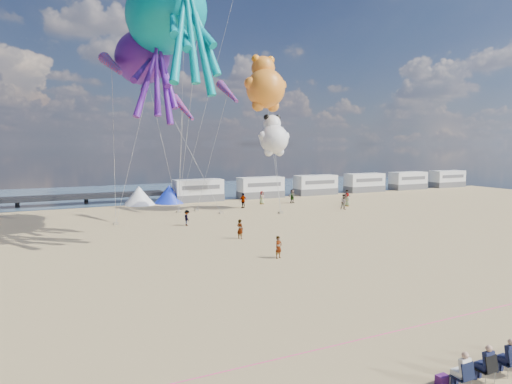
% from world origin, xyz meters
% --- Properties ---
extents(ground, '(120.00, 120.00, 0.00)m').
position_xyz_m(ground, '(0.00, 0.00, 0.00)').
color(ground, tan).
rests_on(ground, ground).
extents(water, '(120.00, 120.00, 0.00)m').
position_xyz_m(water, '(0.00, 55.00, 0.02)').
color(water, '#3D5B75').
rests_on(water, ground).
extents(motorhome_0, '(6.60, 2.50, 3.00)m').
position_xyz_m(motorhome_0, '(6.00, 40.00, 1.50)').
color(motorhome_0, silver).
rests_on(motorhome_0, ground).
extents(motorhome_1, '(6.60, 2.50, 3.00)m').
position_xyz_m(motorhome_1, '(15.50, 40.00, 1.50)').
color(motorhome_1, silver).
rests_on(motorhome_1, ground).
extents(motorhome_2, '(6.60, 2.50, 3.00)m').
position_xyz_m(motorhome_2, '(25.00, 40.00, 1.50)').
color(motorhome_2, silver).
rests_on(motorhome_2, ground).
extents(motorhome_3, '(6.60, 2.50, 3.00)m').
position_xyz_m(motorhome_3, '(34.50, 40.00, 1.50)').
color(motorhome_3, silver).
rests_on(motorhome_3, ground).
extents(motorhome_4, '(6.60, 2.50, 3.00)m').
position_xyz_m(motorhome_4, '(44.00, 40.00, 1.50)').
color(motorhome_4, silver).
rests_on(motorhome_4, ground).
extents(motorhome_5, '(6.60, 2.50, 3.00)m').
position_xyz_m(motorhome_5, '(53.50, 40.00, 1.50)').
color(motorhome_5, silver).
rests_on(motorhome_5, ground).
extents(tent_white, '(4.00, 4.00, 2.40)m').
position_xyz_m(tent_white, '(-2.00, 40.00, 1.20)').
color(tent_white, white).
rests_on(tent_white, ground).
extents(tent_blue, '(4.00, 4.00, 2.40)m').
position_xyz_m(tent_blue, '(2.00, 40.00, 1.20)').
color(tent_blue, '#1933CC').
rests_on(tent_blue, ground).
extents(spectator_row, '(6.10, 0.90, 1.30)m').
position_xyz_m(spectator_row, '(0.01, -9.36, 0.65)').
color(spectator_row, black).
rests_on(spectator_row, ground).
extents(cooler_purple, '(0.40, 0.30, 0.32)m').
position_xyz_m(cooler_purple, '(-2.45, -8.88, 0.16)').
color(cooler_purple, '#571B68').
rests_on(cooler_purple, ground).
extents(rope_line, '(34.00, 0.03, 0.03)m').
position_xyz_m(rope_line, '(0.00, -5.00, 0.02)').
color(rope_line, '#F2338C').
rests_on(rope_line, ground).
extents(standing_person, '(0.64, 0.51, 1.53)m').
position_xyz_m(standing_person, '(0.76, 7.92, 0.77)').
color(standing_person, tan).
rests_on(standing_person, ground).
extents(beachgoer_0, '(0.62, 0.41, 1.71)m').
position_xyz_m(beachgoer_0, '(12.48, 33.59, 0.85)').
color(beachgoer_0, '#7F6659').
rests_on(beachgoer_0, ground).
extents(beachgoer_1, '(1.02, 0.81, 1.83)m').
position_xyz_m(beachgoer_1, '(19.02, 24.86, 0.92)').
color(beachgoer_1, '#7F6659').
rests_on(beachgoer_1, ground).
extents(beachgoer_2, '(0.59, 0.75, 1.50)m').
position_xyz_m(beachgoer_2, '(-1.06, 22.73, 0.75)').
color(beachgoer_2, '#7F6659').
rests_on(beachgoer_2, ground).
extents(beachgoer_3, '(1.30, 0.92, 1.83)m').
position_xyz_m(beachgoer_3, '(8.80, 31.40, 0.92)').
color(beachgoer_3, '#7F6659').
rests_on(beachgoer_3, ground).
extents(beachgoer_4, '(1.17, 0.72, 1.85)m').
position_xyz_m(beachgoer_4, '(16.55, 32.73, 0.93)').
color(beachgoer_4, '#7F6659').
rests_on(beachgoer_4, ground).
extents(beachgoer_5, '(1.09, 1.57, 1.63)m').
position_xyz_m(beachgoer_5, '(1.02, 14.95, 0.82)').
color(beachgoer_5, '#7F6659').
rests_on(beachgoer_5, ground).
extents(beachgoer_6, '(0.42, 0.62, 1.67)m').
position_xyz_m(beachgoer_6, '(21.25, 27.16, 0.83)').
color(beachgoer_6, '#7F6659').
rests_on(beachgoer_6, ground).
extents(beachgoer_7, '(1.04, 0.91, 1.79)m').
position_xyz_m(beachgoer_7, '(22.87, 29.28, 0.90)').
color(beachgoer_7, '#7F6659').
rests_on(beachgoer_7, ground).
extents(sandbag_a, '(0.50, 0.35, 0.22)m').
position_xyz_m(sandbag_a, '(-7.10, 26.19, 0.11)').
color(sandbag_a, gray).
rests_on(sandbag_a, ground).
extents(sandbag_b, '(0.50, 0.35, 0.22)m').
position_xyz_m(sandbag_b, '(4.65, 28.19, 0.11)').
color(sandbag_b, gray).
rests_on(sandbag_b, ground).
extents(sandbag_c, '(0.50, 0.35, 0.22)m').
position_xyz_m(sandbag_c, '(10.73, 25.46, 0.11)').
color(sandbag_c, gray).
rests_on(sandbag_c, ground).
extents(sandbag_d, '(0.50, 0.35, 0.22)m').
position_xyz_m(sandbag_d, '(2.86, 31.42, 0.11)').
color(sandbag_d, gray).
rests_on(sandbag_d, ground).
extents(sandbag_e, '(0.50, 0.35, 0.22)m').
position_xyz_m(sandbag_e, '(0.58, 31.05, 0.11)').
color(sandbag_e, gray).
rests_on(sandbag_e, ground).
extents(kite_octopus_teal, '(6.62, 12.25, 13.32)m').
position_xyz_m(kite_octopus_teal, '(-3.24, 20.93, 18.89)').
color(kite_octopus_teal, '#028D96').
extents(kite_octopus_purple, '(6.57, 10.86, 11.58)m').
position_xyz_m(kite_octopus_purple, '(-4.23, 25.96, 15.99)').
color(kite_octopus_purple, '#4E1685').
extents(kite_panda, '(4.82, 4.63, 5.88)m').
position_xyz_m(kite_panda, '(11.81, 29.12, 8.35)').
color(kite_panda, white).
extents(kite_teddy_orange, '(6.84, 6.65, 7.65)m').
position_xyz_m(kite_teddy_orange, '(10.26, 28.32, 14.10)').
color(kite_teddy_orange, orange).
extents(windsock_left, '(1.56, 6.30, 6.24)m').
position_xyz_m(windsock_left, '(-7.32, 24.27, 14.83)').
color(windsock_left, red).
extents(windsock_mid, '(1.19, 5.76, 5.73)m').
position_xyz_m(windsock_mid, '(6.00, 29.24, 13.55)').
color(windsock_mid, red).
extents(windsock_right, '(1.44, 5.24, 5.17)m').
position_xyz_m(windsock_right, '(-0.22, 26.14, 11.39)').
color(windsock_right, red).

